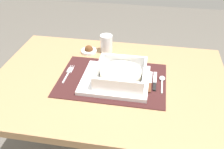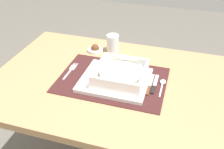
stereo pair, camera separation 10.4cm
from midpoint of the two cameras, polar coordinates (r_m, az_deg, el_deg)
dining_table at (r=1.13m, az=-3.32°, el=-5.59°), size 0.98×0.69×0.71m
placemat at (r=1.06m, az=-2.82°, el=-1.38°), size 0.44×0.31×0.00m
serving_plate at (r=1.04m, az=-2.10°, el=-1.27°), size 0.27×0.23×0.02m
porridge_bowl at (r=1.02m, az=-0.90°, el=-0.06°), size 0.19×0.19×0.06m
fork at (r=1.12m, az=-12.23°, el=0.36°), size 0.02×0.13×0.00m
spoon at (r=1.06m, az=8.35°, el=-1.33°), size 0.02×0.11×0.01m
butter_knife at (r=1.04m, az=6.68°, el=-1.82°), size 0.01×0.13×0.01m
bread_knife at (r=1.04m, az=5.61°, el=-1.97°), size 0.01×0.14×0.01m
drinking_glass at (r=1.25m, az=-3.64°, el=6.69°), size 0.06×0.06×0.08m
condiment_saucer at (r=1.26m, az=-7.52°, el=5.29°), size 0.08×0.08×0.04m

